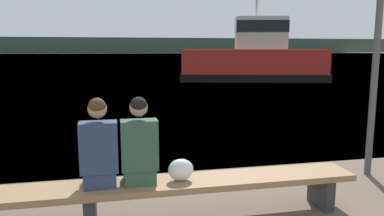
# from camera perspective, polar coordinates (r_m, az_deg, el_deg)

# --- Properties ---
(water_surface) EXTENTS (240.00, 240.00, 0.00)m
(water_surface) POSITION_cam_1_polar(r_m,az_deg,el_deg) (125.72, -11.91, 7.94)
(water_surface) COLOR teal
(water_surface) RESTS_ON ground
(far_shoreline) EXTENTS (600.00, 12.00, 7.17)m
(far_shoreline) POSITION_cam_1_polar(r_m,az_deg,el_deg) (185.63, -12.07, 9.33)
(far_shoreline) COLOR #2D3D2D
(far_shoreline) RESTS_ON ground
(bench_main) EXTENTS (6.20, 0.53, 0.47)m
(bench_main) POSITION_cam_1_polar(r_m,az_deg,el_deg) (4.34, -15.33, -12.64)
(bench_main) COLOR #8E6B47
(bench_main) RESTS_ON ground
(person_left) EXTENTS (0.40, 0.39, 0.98)m
(person_left) POSITION_cam_1_polar(r_m,az_deg,el_deg) (4.17, -14.00, -6.03)
(person_left) COLOR navy
(person_left) RESTS_ON bench_main
(person_right) EXTENTS (0.40, 0.39, 0.98)m
(person_right) POSITION_cam_1_polar(r_m,az_deg,el_deg) (4.18, -8.03, -5.86)
(person_right) COLOR #2D4C3D
(person_right) RESTS_ON bench_main
(shopping_bag) EXTENTS (0.29, 0.19, 0.25)m
(shopping_bag) POSITION_cam_1_polar(r_m,az_deg,el_deg) (4.32, -1.72, -9.40)
(shopping_bag) COLOR white
(shopping_bag) RESTS_ON bench_main
(tugboat_red) EXTENTS (9.20, 4.88, 5.94)m
(tugboat_red) POSITION_cam_1_polar(r_m,az_deg,el_deg) (23.42, 9.49, 7.10)
(tugboat_red) COLOR red
(tugboat_red) RESTS_ON water_surface
(deck_lamp_post) EXTENTS (0.24, 0.24, 3.40)m
(deck_lamp_post) POSITION_cam_1_polar(r_m,az_deg,el_deg) (6.32, 26.41, 9.33)
(deck_lamp_post) COLOR #4C4C51
(deck_lamp_post) RESTS_ON ground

